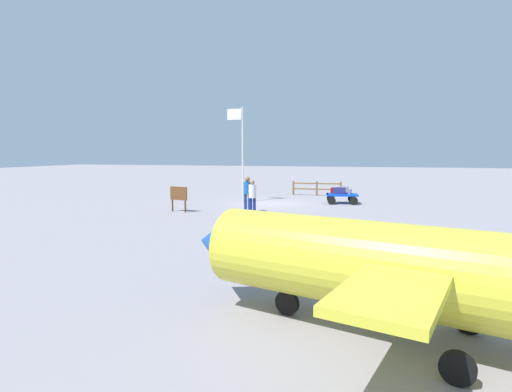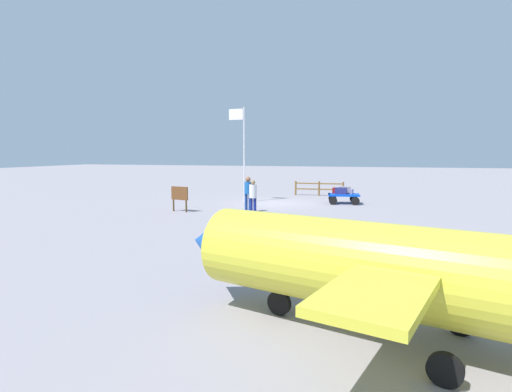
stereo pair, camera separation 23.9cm
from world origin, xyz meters
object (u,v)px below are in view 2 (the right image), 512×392
worker_lead (253,194)px  flagpole (242,146)px  suitcase_dark (349,191)px  airplane_near (387,268)px  suitcase_grey (341,191)px  signboard (180,195)px  suitcase_tan (338,191)px  luggage_cart (343,196)px  suitcase_olive (345,190)px  worker_trailing (248,191)px

worker_lead → flagpole: bearing=-66.6°
suitcase_dark → worker_lead: worker_lead is taller
worker_lead → suitcase_dark: bearing=-126.9°
airplane_near → suitcase_grey: bearing=-84.0°
worker_lead → signboard: (3.67, 0.14, -0.14)m
airplane_near → worker_lead: bearing=-65.0°
suitcase_tan → worker_lead: size_ratio=0.37×
luggage_cart → signboard: bearing=35.1°
luggage_cart → suitcase_dark: suitcase_dark is taller
suitcase_grey → signboard: size_ratio=0.54×
flagpole → luggage_cart: bearing=-172.2°
worker_lead → signboard: worker_lead is taller
suitcase_tan → suitcase_olive: bearing=-164.8°
luggage_cart → suitcase_grey: size_ratio=2.79×
worker_trailing → signboard: worker_trailing is taller
suitcase_olive → signboard: (7.53, 5.62, 0.06)m
airplane_near → flagpole: (7.33, -16.03, 2.11)m
suitcase_tan → worker_trailing: 6.20m
luggage_cart → suitcase_olive: bearing=-97.4°
suitcase_olive → suitcase_dark: size_ratio=1.21×
flagpole → worker_lead: bearing=113.4°
flagpole → signboard: flagpole is taller
suitcase_dark → signboard: (7.76, 5.59, 0.12)m
suitcase_dark → airplane_near: bearing=94.5°
suitcase_tan → airplane_near: airplane_near is taller
airplane_near → luggage_cart: bearing=-84.4°
luggage_cart → airplane_near: size_ratio=0.24×
suitcase_tan → suitcase_grey: (-0.21, 0.38, 0.02)m
suitcase_grey → signboard: 8.98m
luggage_cart → suitcase_tan: 0.52m
worker_trailing → signboard: bearing=12.0°
flagpole → suitcase_grey: bearing=-173.4°
luggage_cart → suitcase_grey: 0.37m
suitcase_grey → worker_lead: bearing=53.5°
suitcase_dark → signboard: 9.57m
suitcase_olive → flagpole: 6.36m
airplane_near → signboard: size_ratio=6.18×
worker_trailing → airplane_near: airplane_near is taller
luggage_cart → suitcase_dark: (-0.28, -0.33, 0.27)m
suitcase_tan → suitcase_olive: size_ratio=0.96×
suitcase_tan → signboard: bearing=37.7°
signboard → worker_trailing: bearing=-168.0°
suitcase_olive → worker_trailing: 6.52m
luggage_cart → suitcase_grey: (0.12, 0.13, 0.32)m
worker_trailing → suitcase_olive: bearing=-130.9°
luggage_cart → suitcase_olive: suitcase_olive is taller
suitcase_dark → luggage_cart: bearing=49.3°
suitcase_dark → airplane_near: size_ratio=0.07×
suitcase_tan → suitcase_dark: size_ratio=1.17×
worker_lead → signboard: 3.67m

